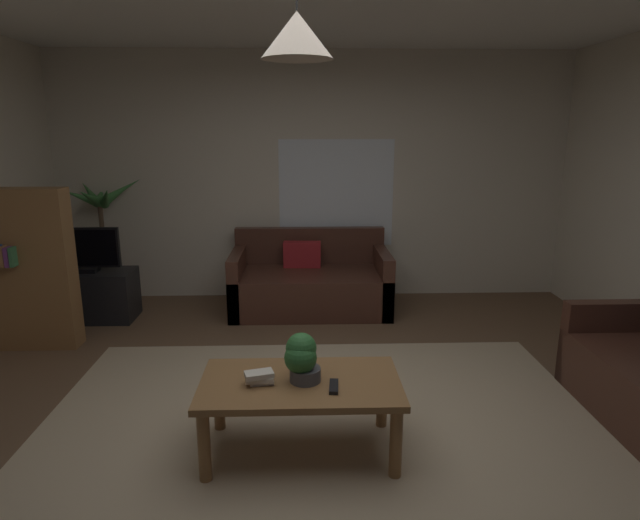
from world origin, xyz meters
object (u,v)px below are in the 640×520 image
at_px(book_on_table_2, 259,374).
at_px(potted_palm_corner, 105,244).
at_px(potted_plant_on_table, 302,357).
at_px(book_on_table_1, 260,379).
at_px(couch_under_window, 310,284).
at_px(bookshelf_corner, 30,269).
at_px(coffee_table, 300,392).
at_px(book_on_table_0, 262,381).
at_px(remote_on_table_0, 334,387).
at_px(pendant_lamp, 297,35).
at_px(tv, 83,250).
at_px(tv_stand, 89,295).

xyz_separation_m(book_on_table_2, potted_palm_corner, (-1.90, 2.92, 0.14)).
height_order(book_on_table_2, potted_plant_on_table, potted_plant_on_table).
relative_size(book_on_table_1, potted_palm_corner, 0.11).
distance_m(couch_under_window, bookshelf_corner, 2.62).
xyz_separation_m(coffee_table, book_on_table_0, (-0.22, -0.02, 0.08)).
relative_size(remote_on_table_0, bookshelf_corner, 0.11).
xyz_separation_m(book_on_table_1, pendant_lamp, (0.23, 0.04, 1.84)).
bearing_deg(bookshelf_corner, tv, 74.54).
bearing_deg(bookshelf_corner, book_on_table_1, -39.02).
xyz_separation_m(remote_on_table_0, potted_palm_corner, (-2.32, 2.98, 0.20)).
bearing_deg(tv, couch_under_window, 6.80).
bearing_deg(pendant_lamp, potted_palm_corner, 126.52).
distance_m(couch_under_window, potted_plant_on_table, 2.61).
distance_m(coffee_table, tv, 3.18).
xyz_separation_m(tv, bookshelf_corner, (-0.19, -0.67, -0.02)).
distance_m(couch_under_window, tv_stand, 2.24).
xyz_separation_m(tv_stand, tv, (0.00, -0.02, 0.48)).
bearing_deg(potted_palm_corner, couch_under_window, -7.35).
relative_size(couch_under_window, potted_plant_on_table, 5.77).
xyz_separation_m(book_on_table_1, remote_on_table_0, (0.42, -0.07, -0.02)).
bearing_deg(book_on_table_1, book_on_table_2, -129.85).
xyz_separation_m(book_on_table_1, bookshelf_corner, (-2.09, 1.69, 0.21)).
bearing_deg(pendant_lamp, book_on_table_2, -170.72).
distance_m(potted_palm_corner, pendant_lamp, 3.95).
distance_m(remote_on_table_0, potted_plant_on_table, 0.25).
bearing_deg(bookshelf_corner, coffee_table, -35.54).
relative_size(book_on_table_1, potted_plant_on_table, 0.56).
bearing_deg(couch_under_window, book_on_table_2, -97.10).
distance_m(book_on_table_0, potted_plant_on_table, 0.27).
distance_m(couch_under_window, potted_palm_corner, 2.28).
xyz_separation_m(remote_on_table_0, tv, (-2.32, 2.43, 0.26)).
xyz_separation_m(coffee_table, book_on_table_1, (-0.23, -0.04, 0.10)).
distance_m(book_on_table_1, tv, 3.04).
xyz_separation_m(book_on_table_2, bookshelf_corner, (-2.09, 1.70, 0.19)).
bearing_deg(potted_palm_corner, remote_on_table_0, -52.09).
bearing_deg(coffee_table, tv, 132.54).
height_order(remote_on_table_0, tv, tv).
relative_size(couch_under_window, pendant_lamp, 3.38).
xyz_separation_m(book_on_table_2, tv, (-1.90, 2.36, 0.21)).
xyz_separation_m(tv_stand, potted_palm_corner, (0.00, 0.53, 0.41)).
xyz_separation_m(remote_on_table_0, potted_plant_on_table, (-0.18, 0.11, 0.14)).
distance_m(potted_plant_on_table, bookshelf_corner, 2.86).
bearing_deg(book_on_table_2, potted_plant_on_table, 9.97).
height_order(couch_under_window, book_on_table_2, couch_under_window).
bearing_deg(potted_plant_on_table, book_on_table_2, -170.03).
relative_size(potted_plant_on_table, bookshelf_corner, 0.20).
bearing_deg(tv_stand, book_on_table_1, -51.38).
bearing_deg(potted_palm_corner, potted_plant_on_table, -53.33).
bearing_deg(tv_stand, book_on_table_2, -51.46).
xyz_separation_m(couch_under_window, potted_palm_corner, (-2.23, 0.29, 0.39)).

